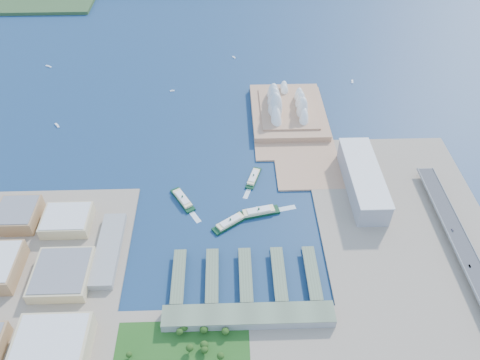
{
  "coord_description": "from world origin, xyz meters",
  "views": [
    {
      "loc": [
        -3.85,
        -424.15,
        493.76
      ],
      "look_at": [
        12.15,
        88.42,
        18.0
      ],
      "focal_mm": 35.0,
      "sensor_mm": 36.0,
      "label": 1
    }
  ],
  "objects_px": {
    "opera_house": "(289,100)",
    "ferry_b": "(254,177)",
    "car_c": "(452,230)",
    "toaster_building": "(363,180)",
    "ferry_d": "(259,211)",
    "ferry_a": "(182,198)",
    "ferry_c": "(230,221)",
    "car_b": "(470,266)"
  },
  "relations": [
    {
      "from": "toaster_building",
      "to": "opera_house",
      "type": "bearing_deg",
      "value": 114.23
    },
    {
      "from": "ferry_a",
      "to": "ferry_c",
      "type": "height_order",
      "value": "ferry_c"
    },
    {
      "from": "ferry_c",
      "to": "car_c",
      "type": "bearing_deg",
      "value": -132.01
    },
    {
      "from": "ferry_a",
      "to": "ferry_d",
      "type": "relative_size",
      "value": 0.9
    },
    {
      "from": "ferry_c",
      "to": "ferry_d",
      "type": "bearing_deg",
      "value": -101.15
    },
    {
      "from": "ferry_b",
      "to": "car_c",
      "type": "bearing_deg",
      "value": -6.54
    },
    {
      "from": "toaster_building",
      "to": "ferry_c",
      "type": "relative_size",
      "value": 2.78
    },
    {
      "from": "ferry_b",
      "to": "car_b",
      "type": "xyz_separation_m",
      "value": [
        262.13,
        -186.69,
        10.91
      ]
    },
    {
      "from": "opera_house",
      "to": "ferry_c",
      "type": "xyz_separation_m",
      "value": [
        -108.65,
        -262.94,
        -26.73
      ]
    },
    {
      "from": "opera_house",
      "to": "ferry_b",
      "type": "relative_size",
      "value": 3.65
    },
    {
      "from": "opera_house",
      "to": "ferry_a",
      "type": "height_order",
      "value": "opera_house"
    },
    {
      "from": "ferry_d",
      "to": "car_b",
      "type": "height_order",
      "value": "car_b"
    },
    {
      "from": "ferry_a",
      "to": "ferry_b",
      "type": "bearing_deg",
      "value": -7.98
    },
    {
      "from": "car_b",
      "to": "opera_house",
      "type": "bearing_deg",
      "value": 118.16
    },
    {
      "from": "ferry_b",
      "to": "ferry_d",
      "type": "height_order",
      "value": "ferry_d"
    },
    {
      "from": "ferry_a",
      "to": "car_c",
      "type": "bearing_deg",
      "value": -43.1
    },
    {
      "from": "opera_house",
      "to": "car_c",
      "type": "xyz_separation_m",
      "value": [
        191.0,
        -296.87,
        -16.43
      ]
    },
    {
      "from": "opera_house",
      "to": "car_b",
      "type": "xyz_separation_m",
      "value": [
        191.0,
        -356.84,
        -16.43
      ]
    },
    {
      "from": "toaster_building",
      "to": "ferry_d",
      "type": "distance_m",
      "value": 164.45
    },
    {
      "from": "ferry_b",
      "to": "car_c",
      "type": "relative_size",
      "value": 9.86
    },
    {
      "from": "opera_house",
      "to": "ferry_c",
      "type": "distance_m",
      "value": 285.75
    },
    {
      "from": "toaster_building",
      "to": "car_b",
      "type": "xyz_separation_m",
      "value": [
        101.0,
        -156.84,
        -4.93
      ]
    },
    {
      "from": "ferry_d",
      "to": "opera_house",
      "type": "bearing_deg",
      "value": -28.08
    },
    {
      "from": "toaster_building",
      "to": "ferry_c",
      "type": "height_order",
      "value": "toaster_building"
    },
    {
      "from": "ferry_b",
      "to": "car_b",
      "type": "relative_size",
      "value": 11.28
    },
    {
      "from": "opera_house",
      "to": "ferry_b",
      "type": "bearing_deg",
      "value": -112.69
    },
    {
      "from": "ferry_a",
      "to": "ferry_c",
      "type": "bearing_deg",
      "value": -65.08
    },
    {
      "from": "ferry_b",
      "to": "ferry_d",
      "type": "xyz_separation_m",
      "value": [
        3.47,
        -74.19,
        1.07
      ]
    },
    {
      "from": "ferry_b",
      "to": "ferry_c",
      "type": "bearing_deg",
      "value": -92.76
    },
    {
      "from": "toaster_building",
      "to": "ferry_a",
      "type": "distance_m",
      "value": 269.42
    },
    {
      "from": "toaster_building",
      "to": "car_c",
      "type": "height_order",
      "value": "toaster_building"
    },
    {
      "from": "ferry_c",
      "to": "car_b",
      "type": "height_order",
      "value": "car_b"
    },
    {
      "from": "ferry_a",
      "to": "ferry_b",
      "type": "height_order",
      "value": "ferry_a"
    },
    {
      "from": "ferry_d",
      "to": "car_c",
      "type": "xyz_separation_m",
      "value": [
        258.66,
        -52.52,
        9.85
      ]
    },
    {
      "from": "toaster_building",
      "to": "ferry_c",
      "type": "xyz_separation_m",
      "value": [
        -198.65,
        -62.94,
        -15.23
      ]
    },
    {
      "from": "toaster_building",
      "to": "ferry_d",
      "type": "relative_size",
      "value": 2.56
    },
    {
      "from": "ferry_a",
      "to": "car_c",
      "type": "height_order",
      "value": "car_c"
    },
    {
      "from": "ferry_c",
      "to": "car_b",
      "type": "xyz_separation_m",
      "value": [
        299.65,
        -93.9,
        10.3
      ]
    },
    {
      "from": "ferry_d",
      "to": "ferry_b",
      "type": "bearing_deg",
      "value": -9.93
    },
    {
      "from": "ferry_a",
      "to": "car_b",
      "type": "height_order",
      "value": "car_b"
    },
    {
      "from": "toaster_building",
      "to": "car_c",
      "type": "bearing_deg",
      "value": -43.8
    },
    {
      "from": "toaster_building",
      "to": "ferry_d",
      "type": "xyz_separation_m",
      "value": [
        -157.66,
        -44.34,
        -14.78
      ]
    }
  ]
}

